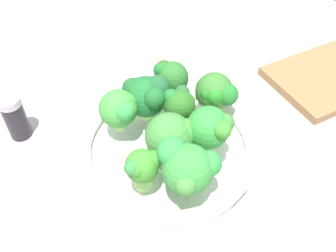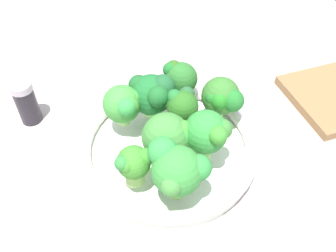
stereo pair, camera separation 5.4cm
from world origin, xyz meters
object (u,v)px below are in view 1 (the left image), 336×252
Objects in this scene: broccoli_floret_0 at (119,110)px; broccoli_floret_4 at (216,92)px; bowl at (168,147)px; broccoli_floret_1 at (173,136)px; broccoli_floret_7 at (170,77)px; pepper_shaker at (15,117)px; broccoli_floret_6 at (178,104)px; broccoli_floret_5 at (147,95)px; broccoli_floret_2 at (142,167)px; broccoli_floret_3 at (187,167)px; broccoli_floret_8 at (210,128)px; cutting_board at (334,75)px.

broccoli_floret_4 is (-11.82, 9.10, -0.22)cm from broccoli_floret_0.
bowl is 6.27cm from broccoli_floret_1.
broccoli_floret_7 is 25.04cm from pepper_shaker.
broccoli_floret_0 is 1.04× the size of broccoli_floret_6.
broccoli_floret_1 is 0.99× the size of broccoli_floret_5.
broccoli_floret_1 is at bearing 110.50° from pepper_shaker.
broccoli_floret_7 is (-16.52, -7.69, 0.20)cm from broccoli_floret_2.
broccoli_floret_3 reaches higher than broccoli_floret_5.
broccoli_floret_7 is at bearing -179.90° from broccoli_floret_5.
pepper_shaker is (12.39, -27.50, -4.21)cm from broccoli_floret_8.
broccoli_floret_5 is at bearing -112.01° from bowl.
broccoli_floret_1 reaches higher than broccoli_floret_2.
broccoli_floret_8 is (-7.47, -1.40, -0.30)cm from broccoli_floret_3.
cutting_board is 3.00× the size of pepper_shaker.
broccoli_floret_6 is (-3.53, -0.84, 5.80)cm from bowl.
broccoli_floret_7 is (-8.21, -5.62, 5.61)cm from bowl.
broccoli_floret_4 is 0.89× the size of pepper_shaker.
broccoli_floret_3 is 16.06cm from broccoli_floret_4.
broccoli_floret_5 is 0.31× the size of cutting_board.
broccoli_floret_4 is at bearing -161.31° from broccoli_floret_3.
broccoli_floret_3 is 1.28× the size of broccoli_floret_6.
broccoli_floret_2 is (5.88, 9.07, -0.30)cm from broccoli_floret_0.
broccoli_floret_0 is 0.98× the size of broccoli_floret_4.
broccoli_floret_1 is 11.19cm from broccoli_floret_4.
broccoli_floret_7 is 0.83× the size of broccoli_floret_8.
bowl is 11.44cm from broccoli_floret_3.
broccoli_floret_0 is 0.92× the size of broccoli_floret_5.
broccoli_floret_3 reaches higher than broccoli_floret_0.
broccoli_floret_1 is 6.51cm from broccoli_floret_2.
bowl is at bearing 34.39° from broccoli_floret_7.
broccoli_floret_5 is (-10.58, -7.68, 0.55)cm from broccoli_floret_2.
bowl is 3.89× the size of broccoli_floret_4.
broccoli_floret_2 reaches higher than bowl.
broccoli_floret_2 is 13.08cm from broccoli_floret_5.
broccoli_floret_7 is 32.54cm from cutting_board.
broccoli_floret_8 is 33.47cm from cutting_board.
cutting_board is at bearing 157.14° from bowl.
broccoli_floret_1 is 1.18× the size of broccoli_floret_2.
broccoli_floret_3 is 1.07× the size of broccoli_floret_8.
bowl is at bearing 13.35° from broccoli_floret_6.
cutting_board is at bearing 165.46° from broccoli_floret_8.
broccoli_floret_8 reaches higher than cutting_board.
broccoli_floret_6 reaches higher than broccoli_floret_2.
broccoli_floret_5 is at bearing -144.02° from broccoli_floret_2.
broccoli_floret_6 is (5.86, -2.94, 0.30)cm from broccoli_floret_4.
broccoli_floret_4 is at bearing 130.21° from pepper_shaker.
pepper_shaker reaches higher than bowl.
broccoli_floret_5 is 20.98cm from pepper_shaker.
cutting_board is (-31.61, 8.20, -7.35)cm from broccoli_floret_8.
broccoli_floret_7 reaches higher than bowl.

